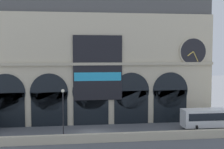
% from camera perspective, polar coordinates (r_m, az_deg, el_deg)
% --- Properties ---
extents(ground_plane, '(200.00, 200.00, 0.00)m').
position_cam_1_polar(ground_plane, '(45.94, -3.42, -10.59)').
color(ground_plane, '#54565B').
extents(quay_parapet_wall, '(90.00, 0.70, 1.13)m').
position_cam_1_polar(quay_parapet_wall, '(41.19, -2.91, -11.52)').
color(quay_parapet_wall, beige).
rests_on(quay_parapet_wall, ground).
extents(station_building, '(40.56, 5.81, 21.49)m').
position_cam_1_polar(station_building, '(52.12, -4.07, 2.83)').
color(station_building, beige).
rests_on(station_building, ground).
extents(bus_east, '(11.00, 3.25, 3.10)m').
position_cam_1_polar(bus_east, '(50.22, 18.75, -7.44)').
color(bus_east, white).
rests_on(bus_east, ground).
extents(street_lamp_quayside, '(0.44, 0.44, 6.90)m').
position_cam_1_polar(street_lamp_quayside, '(40.99, -8.94, -6.12)').
color(street_lamp_quayside, black).
rests_on(street_lamp_quayside, ground).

